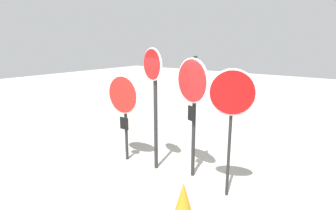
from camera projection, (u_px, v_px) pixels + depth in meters
ground_plane at (173, 171)px, 5.87m from camera, size 40.00×40.00×0.00m
stop_sign_0 at (123, 102)px, 6.11m from camera, size 0.91×0.14×2.09m
stop_sign_1 at (154, 88)px, 5.59m from camera, size 0.66×0.25×2.72m
stop_sign_2 at (193, 93)px, 5.26m from camera, size 0.87×0.32×2.56m
stop_sign_3 at (232, 102)px, 4.50m from camera, size 0.78×0.31×2.39m
traffic_cone_0 at (183, 203)px, 4.10m from camera, size 0.46×0.46×0.72m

